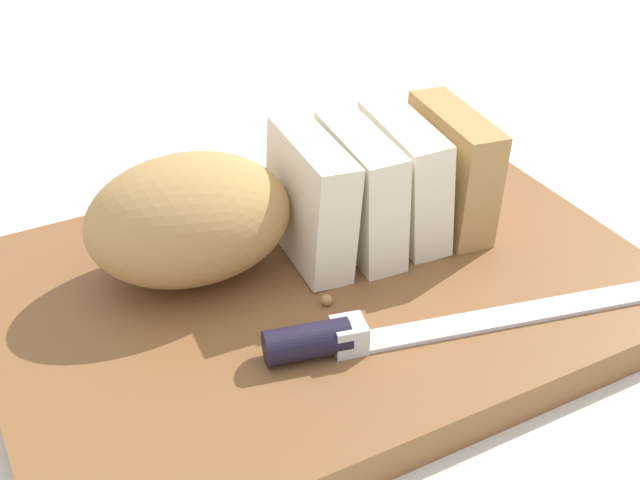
% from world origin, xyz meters
% --- Properties ---
extents(ground_plane, '(3.00, 3.00, 0.00)m').
position_xyz_m(ground_plane, '(0.00, 0.00, 0.00)').
color(ground_plane, silver).
extents(cutting_board, '(0.44, 0.31, 0.03)m').
position_xyz_m(cutting_board, '(0.00, 0.00, 0.01)').
color(cutting_board, brown).
rests_on(cutting_board, ground_plane).
extents(bread_loaf, '(0.29, 0.13, 0.09)m').
position_xyz_m(bread_loaf, '(-0.01, 0.04, 0.07)').
color(bread_loaf, tan).
rests_on(bread_loaf, cutting_board).
extents(bread_knife, '(0.28, 0.09, 0.02)m').
position_xyz_m(bread_knife, '(-0.00, -0.08, 0.03)').
color(bread_knife, silver).
rests_on(bread_knife, cutting_board).
extents(crumb_near_knife, '(0.00, 0.00, 0.00)m').
position_xyz_m(crumb_near_knife, '(-0.04, 0.05, 0.03)').
color(crumb_near_knife, tan).
rests_on(crumb_near_knife, cutting_board).
extents(crumb_near_loaf, '(0.01, 0.01, 0.01)m').
position_xyz_m(crumb_near_loaf, '(-0.01, -0.03, 0.03)').
color(crumb_near_loaf, tan).
rests_on(crumb_near_loaf, cutting_board).
extents(crumb_stray_left, '(0.01, 0.01, 0.01)m').
position_xyz_m(crumb_stray_left, '(-0.02, 0.07, 0.03)').
color(crumb_stray_left, tan).
rests_on(crumb_stray_left, cutting_board).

